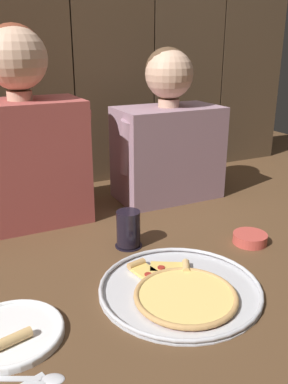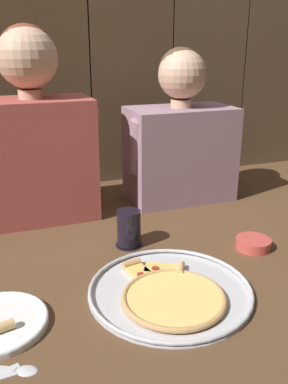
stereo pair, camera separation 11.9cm
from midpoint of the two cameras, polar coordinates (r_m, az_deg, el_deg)
name	(u,v)px [view 1 (the left image)]	position (r m, az deg, el deg)	size (l,w,h in m)	color
ground_plane	(162,261)	(1.19, -0.34, -9.66)	(3.20, 3.20, 0.00)	brown
pizza_tray	(181,290)	(1.05, 1.87, -13.51)	(0.41, 0.41, 0.03)	silver
dinner_plate	(11,333)	(0.98, -21.56, -17.86)	(0.23, 0.23, 0.03)	white
drinking_glass	(128,229)	(1.25, -4.92, -5.24)	(0.08, 0.08, 0.11)	black
dipping_bowl	(250,238)	(1.31, 11.98, -6.30)	(0.11, 0.11, 0.03)	#CC4C42
table_spoon	(41,378)	(0.87, -18.30, -23.41)	(0.13, 0.08, 0.01)	silver
diner_left	(24,138)	(1.43, -18.65, 7.13)	(0.42, 0.24, 0.65)	#AD4C47
diner_right	(168,135)	(1.60, 1.22, 7.86)	(0.44, 0.23, 0.58)	gray
wooden_backdrop_wall	(71,33)	(1.76, -12.21, 20.74)	(2.19, 0.03, 1.25)	brown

